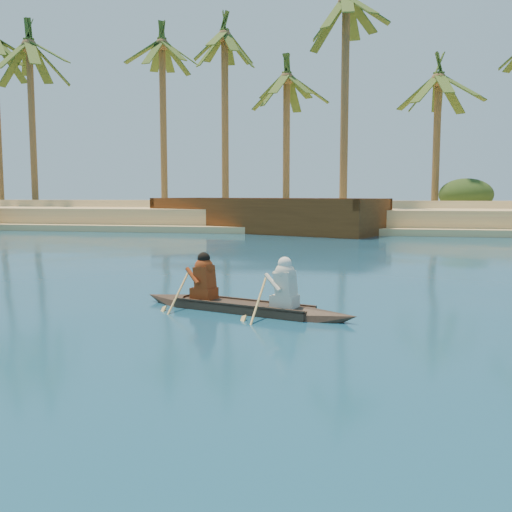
# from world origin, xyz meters

# --- Properties ---
(ground) EXTENTS (160.00, 160.00, 0.00)m
(ground) POSITION_xyz_m (0.00, 0.00, 0.00)
(ground) COLOR navy
(ground) RESTS_ON ground
(sandy_embankment) EXTENTS (150.00, 51.00, 1.50)m
(sandy_embankment) POSITION_xyz_m (0.00, 46.89, 0.53)
(sandy_embankment) COLOR #DBC57B
(sandy_embankment) RESTS_ON ground
(palm_grove) EXTENTS (110.00, 14.00, 16.00)m
(palm_grove) POSITION_xyz_m (0.00, 35.00, 8.00)
(palm_grove) COLOR #384D1B
(palm_grove) RESTS_ON ground
(shrub_cluster) EXTENTS (100.00, 6.00, 2.40)m
(shrub_cluster) POSITION_xyz_m (0.00, 31.50, 1.20)
(shrub_cluster) COLOR #213914
(shrub_cluster) RESTS_ON ground
(canoe) EXTENTS (4.41, 1.88, 1.22)m
(canoe) POSITION_xyz_m (-1.31, 1.85, 0.24)
(canoe) COLOR #3C2B20
(canoe) RESTS_ON ground
(barge_mid) EXTENTS (14.39, 9.31, 2.28)m
(barge_mid) POSITION_xyz_m (-5.10, 24.19, 0.80)
(barge_mid) COLOR brown
(barge_mid) RESTS_ON ground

